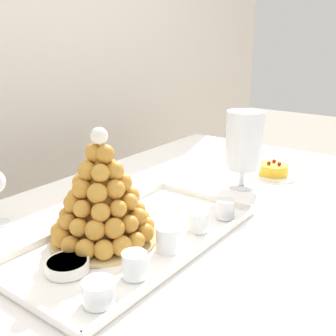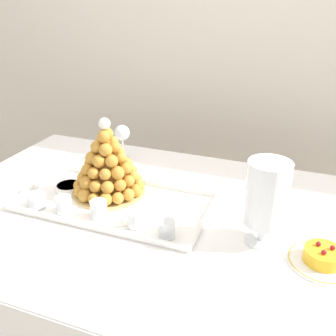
{
  "view_description": "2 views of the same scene",
  "coord_description": "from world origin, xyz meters",
  "px_view_note": "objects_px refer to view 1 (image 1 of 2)",
  "views": [
    {
      "loc": [
        -0.9,
        -0.62,
        1.27
      ],
      "look_at": [
        -0.05,
        0.02,
        0.92
      ],
      "focal_mm": 43.76,
      "sensor_mm": 36.0,
      "label": 1
    },
    {
      "loc": [
        0.35,
        -1.0,
        1.45
      ],
      "look_at": [
        -0.04,
        0.02,
        0.93
      ],
      "focal_mm": 40.36,
      "sensor_mm": 36.0,
      "label": 2
    }
  ],
  "objects_px": {
    "dessert_cup_mid_left": "(135,266)",
    "dessert_cup_centre": "(168,240)",
    "macaron_goblet": "(244,141)",
    "croquembouche": "(102,200)",
    "creme_brulee_ramekin": "(67,265)",
    "dessert_cup_left": "(99,293)",
    "dessert_cup_right": "(225,210)",
    "dessert_cup_mid_right": "(198,222)",
    "fruit_tart_plate": "(273,172)",
    "serving_tray": "(136,239)"
  },
  "relations": [
    {
      "from": "dessert_cup_left",
      "to": "dessert_cup_mid_left",
      "type": "bearing_deg",
      "value": 2.29
    },
    {
      "from": "dessert_cup_mid_right",
      "to": "fruit_tart_plate",
      "type": "relative_size",
      "value": 0.29
    },
    {
      "from": "serving_tray",
      "to": "dessert_cup_mid_left",
      "type": "distance_m",
      "value": 0.17
    },
    {
      "from": "serving_tray",
      "to": "croquembouche",
      "type": "distance_m",
      "value": 0.13
    },
    {
      "from": "dessert_cup_centre",
      "to": "macaron_goblet",
      "type": "distance_m",
      "value": 0.53
    },
    {
      "from": "dessert_cup_mid_left",
      "to": "creme_brulee_ramekin",
      "type": "distance_m",
      "value": 0.15
    },
    {
      "from": "dessert_cup_mid_left",
      "to": "creme_brulee_ramekin",
      "type": "relative_size",
      "value": 0.58
    },
    {
      "from": "dessert_cup_left",
      "to": "dessert_cup_right",
      "type": "distance_m",
      "value": 0.47
    },
    {
      "from": "dessert_cup_left",
      "to": "dessert_cup_centre",
      "type": "bearing_deg",
      "value": 3.34
    },
    {
      "from": "dessert_cup_left",
      "to": "macaron_goblet",
      "type": "relative_size",
      "value": 0.25
    },
    {
      "from": "croquembouche",
      "to": "serving_tray",
      "type": "bearing_deg",
      "value": -48.11
    },
    {
      "from": "dessert_cup_mid_right",
      "to": "dessert_cup_right",
      "type": "xyz_separation_m",
      "value": [
        0.11,
        -0.02,
        0.0
      ]
    },
    {
      "from": "dessert_cup_right",
      "to": "macaron_goblet",
      "type": "distance_m",
      "value": 0.31
    },
    {
      "from": "dessert_cup_left",
      "to": "dessert_cup_right",
      "type": "relative_size",
      "value": 1.21
    },
    {
      "from": "dessert_cup_right",
      "to": "fruit_tart_plate",
      "type": "bearing_deg",
      "value": 5.81
    },
    {
      "from": "croquembouche",
      "to": "creme_brulee_ramekin",
      "type": "xyz_separation_m",
      "value": [
        -0.15,
        -0.04,
        -0.09
      ]
    },
    {
      "from": "dessert_cup_mid_left",
      "to": "fruit_tart_plate",
      "type": "distance_m",
      "value": 0.8
    },
    {
      "from": "dessert_cup_mid_left",
      "to": "macaron_goblet",
      "type": "relative_size",
      "value": 0.21
    },
    {
      "from": "dessert_cup_mid_left",
      "to": "fruit_tart_plate",
      "type": "height_order",
      "value": "dessert_cup_mid_left"
    },
    {
      "from": "croquembouche",
      "to": "creme_brulee_ramekin",
      "type": "relative_size",
      "value": 3.01
    },
    {
      "from": "serving_tray",
      "to": "dessert_cup_right",
      "type": "bearing_deg",
      "value": -26.27
    },
    {
      "from": "croquembouche",
      "to": "dessert_cup_mid_left",
      "type": "relative_size",
      "value": 5.19
    },
    {
      "from": "dessert_cup_left",
      "to": "dessert_cup_centre",
      "type": "xyz_separation_m",
      "value": [
        0.23,
        0.01,
        0.01
      ]
    },
    {
      "from": "dessert_cup_centre",
      "to": "fruit_tart_plate",
      "type": "xyz_separation_m",
      "value": [
        0.68,
        0.03,
        -0.02
      ]
    },
    {
      "from": "dessert_cup_mid_right",
      "to": "macaron_goblet",
      "type": "height_order",
      "value": "macaron_goblet"
    },
    {
      "from": "croquembouche",
      "to": "dessert_cup_mid_right",
      "type": "distance_m",
      "value": 0.25
    },
    {
      "from": "dessert_cup_left",
      "to": "dessert_cup_mid_left",
      "type": "relative_size",
      "value": 1.16
    },
    {
      "from": "dessert_cup_centre",
      "to": "dessert_cup_mid_right",
      "type": "distance_m",
      "value": 0.13
    },
    {
      "from": "serving_tray",
      "to": "dessert_cup_mid_left",
      "type": "xyz_separation_m",
      "value": [
        -0.13,
        -0.11,
        0.03
      ]
    },
    {
      "from": "dessert_cup_mid_left",
      "to": "dessert_cup_centre",
      "type": "relative_size",
      "value": 0.91
    },
    {
      "from": "dessert_cup_mid_left",
      "to": "creme_brulee_ramekin",
      "type": "xyz_separation_m",
      "value": [
        -0.07,
        0.13,
        -0.01
      ]
    },
    {
      "from": "dessert_cup_mid_left",
      "to": "dessert_cup_right",
      "type": "relative_size",
      "value": 1.04
    },
    {
      "from": "macaron_goblet",
      "to": "fruit_tart_plate",
      "type": "bearing_deg",
      "value": -13.41
    },
    {
      "from": "serving_tray",
      "to": "dessert_cup_left",
      "type": "bearing_deg",
      "value": -154.36
    },
    {
      "from": "dessert_cup_right",
      "to": "creme_brulee_ramekin",
      "type": "relative_size",
      "value": 0.56
    },
    {
      "from": "dessert_cup_centre",
      "to": "dessert_cup_mid_right",
      "type": "xyz_separation_m",
      "value": [
        0.13,
        -0.0,
        -0.0
      ]
    },
    {
      "from": "macaron_goblet",
      "to": "dessert_cup_mid_left",
      "type": "bearing_deg",
      "value": -173.19
    },
    {
      "from": "croquembouche",
      "to": "dessert_cup_right",
      "type": "distance_m",
      "value": 0.35
    },
    {
      "from": "dessert_cup_right",
      "to": "creme_brulee_ramekin",
      "type": "bearing_deg",
      "value": 162.38
    },
    {
      "from": "dessert_cup_right",
      "to": "fruit_tart_plate",
      "type": "xyz_separation_m",
      "value": [
        0.44,
        0.04,
        -0.02
      ]
    },
    {
      "from": "dessert_cup_right",
      "to": "serving_tray",
      "type": "bearing_deg",
      "value": 153.73
    },
    {
      "from": "dessert_cup_centre",
      "to": "creme_brulee_ramekin",
      "type": "relative_size",
      "value": 0.63
    },
    {
      "from": "dessert_cup_left",
      "to": "dessert_cup_right",
      "type": "height_order",
      "value": "dessert_cup_right"
    },
    {
      "from": "dessert_cup_centre",
      "to": "dessert_cup_right",
      "type": "distance_m",
      "value": 0.24
    },
    {
      "from": "croquembouche",
      "to": "dessert_cup_centre",
      "type": "relative_size",
      "value": 4.74
    },
    {
      "from": "dessert_cup_mid_right",
      "to": "dessert_cup_right",
      "type": "relative_size",
      "value": 1.02
    },
    {
      "from": "dessert_cup_mid_right",
      "to": "dessert_cup_left",
      "type": "bearing_deg",
      "value": -177.95
    },
    {
      "from": "croquembouche",
      "to": "dessert_cup_mid_right",
      "type": "xyz_separation_m",
      "value": [
        0.18,
        -0.16,
        -0.08
      ]
    },
    {
      "from": "dessert_cup_mid_right",
      "to": "macaron_goblet",
      "type": "xyz_separation_m",
      "value": [
        0.38,
        0.07,
        0.13
      ]
    },
    {
      "from": "dessert_cup_mid_left",
      "to": "dessert_cup_mid_right",
      "type": "height_order",
      "value": "dessert_cup_mid_left"
    }
  ]
}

